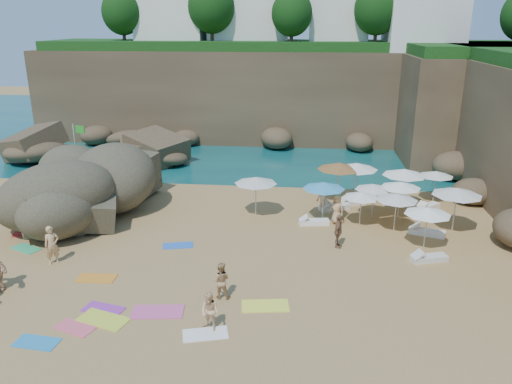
# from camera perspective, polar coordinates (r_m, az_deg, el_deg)

# --- Properties ---
(ground) EXTENTS (120.00, 120.00, 0.00)m
(ground) POSITION_cam_1_polar(r_m,az_deg,el_deg) (24.15, -5.48, -6.64)
(ground) COLOR tan
(ground) RESTS_ON ground
(seawater) EXTENTS (120.00, 120.00, 0.00)m
(seawater) POSITION_cam_1_polar(r_m,az_deg,el_deg) (52.58, 0.79, 7.49)
(seawater) COLOR #0C4751
(seawater) RESTS_ON ground
(cliff_back) EXTENTS (44.00, 8.00, 8.00)m
(cliff_back) POSITION_cam_1_polar(r_m,az_deg,el_deg) (46.85, 2.75, 11.03)
(cliff_back) COLOR brown
(cliff_back) RESTS_ON ground
(cliff_corner) EXTENTS (10.00, 12.00, 8.00)m
(cliff_corner) POSITION_cam_1_polar(r_m,az_deg,el_deg) (43.68, 22.67, 9.05)
(cliff_corner) COLOR brown
(cliff_corner) RESTS_ON ground
(rock_promontory) EXTENTS (12.00, 7.00, 2.00)m
(rock_promontory) POSITION_cam_1_polar(r_m,az_deg,el_deg) (41.73, -16.22, 3.72)
(rock_promontory) COLOR brown
(rock_promontory) RESTS_ON ground
(clifftop_buildings) EXTENTS (28.48, 9.48, 7.00)m
(clifftop_buildings) POSITION_cam_1_polar(r_m,az_deg,el_deg) (47.18, 4.19, 19.88)
(clifftop_buildings) COLOR white
(clifftop_buildings) RESTS_ON cliff_back
(clifftop_trees) EXTENTS (35.60, 23.82, 4.40)m
(clifftop_trees) POSITION_cam_1_polar(r_m,az_deg,el_deg) (40.89, 6.60, 20.00)
(clifftop_trees) COLOR #11380F
(clifftop_trees) RESTS_ON ground
(marina_masts) EXTENTS (3.10, 0.10, 6.00)m
(marina_masts) POSITION_cam_1_polar(r_m,az_deg,el_deg) (55.95, -16.58, 10.53)
(marina_masts) COLOR white
(marina_masts) RESTS_ON ground
(rock_outcrop) EXTENTS (9.52, 7.39, 3.64)m
(rock_outcrop) POSITION_cam_1_polar(r_m,az_deg,el_deg) (30.49, -21.03, -2.32)
(rock_outcrop) COLOR brown
(rock_outcrop) RESTS_ON ground
(flag_pole) EXTENTS (0.82, 0.28, 4.29)m
(flag_pole) POSITION_cam_1_polar(r_m,az_deg,el_deg) (33.90, -19.71, 4.75)
(flag_pole) COLOR silver
(flag_pole) RESTS_ON ground
(parasol_0) EXTENTS (2.38, 2.38, 2.25)m
(parasol_0) POSITION_cam_1_polar(r_m,az_deg,el_deg) (27.56, -0.03, 1.35)
(parasol_0) COLOR silver
(parasol_0) RESTS_ON ground
(parasol_1) EXTENTS (2.20, 2.20, 2.08)m
(parasol_1) POSITION_cam_1_polar(r_m,az_deg,el_deg) (28.42, 16.22, 0.79)
(parasol_1) COLOR silver
(parasol_1) RESTS_ON ground
(parasol_2) EXTENTS (2.51, 2.51, 2.37)m
(parasol_2) POSITION_cam_1_polar(r_m,az_deg,el_deg) (29.91, 16.60, 2.17)
(parasol_2) COLOR silver
(parasol_2) RESTS_ON ground
(parasol_3) EXTENTS (2.17, 2.17, 2.05)m
(parasol_3) POSITION_cam_1_polar(r_m,az_deg,el_deg) (26.47, 15.79, -0.57)
(parasol_3) COLOR silver
(parasol_3) RESTS_ON ground
(parasol_4) EXTENTS (2.04, 2.04, 1.93)m
(parasol_4) POSITION_cam_1_polar(r_m,az_deg,el_deg) (31.68, 19.89, 1.98)
(parasol_4) COLOR silver
(parasol_4) RESTS_ON ground
(parasol_5) EXTENTS (2.53, 2.53, 2.39)m
(parasol_5) POSITION_cam_1_polar(r_m,az_deg,el_deg) (30.41, 11.43, 2.91)
(parasol_5) COLOR silver
(parasol_5) RESTS_ON ground
(parasol_6) EXTENTS (2.61, 2.61, 2.47)m
(parasol_6) POSITION_cam_1_polar(r_m,az_deg,el_deg) (30.01, 9.47, 2.95)
(parasol_6) COLOR silver
(parasol_6) RESTS_ON ground
(parasol_7) EXTENTS (2.52, 2.52, 2.38)m
(parasol_7) POSITION_cam_1_polar(r_m,az_deg,el_deg) (27.34, 22.01, 0.04)
(parasol_7) COLOR silver
(parasol_7) RESTS_ON ground
(parasol_8) EXTENTS (2.06, 2.06, 1.95)m
(parasol_8) POSITION_cam_1_polar(r_m,az_deg,el_deg) (28.10, 13.31, 0.57)
(parasol_8) COLOR silver
(parasol_8) RESTS_ON ground
(parasol_9) EXTENTS (1.97, 1.97, 1.86)m
(parasol_9) POSITION_cam_1_polar(r_m,az_deg,el_deg) (26.89, 11.96, -0.33)
(parasol_9) COLOR silver
(parasol_9) RESTS_ON ground
(parasol_10) EXTENTS (2.31, 2.31, 2.19)m
(parasol_10) POSITION_cam_1_polar(r_m,az_deg,el_deg) (27.12, 7.77, 0.74)
(parasol_10) COLOR silver
(parasol_10) RESTS_ON ground
(parasol_11) EXTENTS (2.20, 2.20, 2.08)m
(parasol_11) POSITION_cam_1_polar(r_m,az_deg,el_deg) (24.90, 19.04, -2.07)
(parasol_11) COLOR silver
(parasol_11) RESTS_ON ground
(lounger_0) EXTENTS (1.91, 1.36, 0.28)m
(lounger_0) POSITION_cam_1_polar(r_m,az_deg,el_deg) (29.37, 8.98, -1.74)
(lounger_0) COLOR white
(lounger_0) RESTS_ON ground
(lounger_1) EXTENTS (1.68, 0.76, 0.25)m
(lounger_1) POSITION_cam_1_polar(r_m,az_deg,el_deg) (27.15, 6.65, -3.42)
(lounger_1) COLOR white
(lounger_1) RESTS_ON ground
(lounger_2) EXTENTS (1.60, 1.45, 0.25)m
(lounger_2) POSITION_cam_1_polar(r_m,az_deg,el_deg) (30.84, 19.05, -1.60)
(lounger_2) COLOR white
(lounger_2) RESTS_ON ground
(lounger_3) EXTENTS (1.75, 1.05, 0.26)m
(lounger_3) POSITION_cam_1_polar(r_m,az_deg,el_deg) (30.37, 10.87, -1.19)
(lounger_3) COLOR silver
(lounger_3) RESTS_ON ground
(lounger_4) EXTENTS (1.90, 1.15, 0.28)m
(lounger_4) POSITION_cam_1_polar(r_m,az_deg,el_deg) (27.11, 18.93, -4.37)
(lounger_4) COLOR white
(lounger_4) RESTS_ON ground
(lounger_5) EXTENTS (1.77, 1.02, 0.26)m
(lounger_5) POSITION_cam_1_polar(r_m,az_deg,el_deg) (24.30, 19.16, -7.17)
(lounger_5) COLOR silver
(lounger_5) RESTS_ON ground
(towel_0) EXTENTS (1.56, 0.89, 0.03)m
(towel_0) POSITION_cam_1_polar(r_m,az_deg,el_deg) (19.26, -23.77, -15.46)
(towel_0) COLOR #2486C5
(towel_0) RESTS_ON ground
(towel_1) EXTENTS (1.62, 1.17, 0.03)m
(towel_1) POSITION_cam_1_polar(r_m,az_deg,el_deg) (19.56, -20.01, -14.36)
(towel_1) COLOR #E85A6D
(towel_1) RESTS_ON ground
(towel_2) EXTENTS (1.65, 0.87, 0.03)m
(towel_2) POSITION_cam_1_polar(r_m,az_deg,el_deg) (22.61, -17.77, -9.36)
(towel_2) COLOR orange
(towel_2) RESTS_ON ground
(towel_4) EXTENTS (2.06, 1.44, 0.03)m
(towel_4) POSITION_cam_1_polar(r_m,az_deg,el_deg) (19.69, -17.06, -13.77)
(towel_4) COLOR #D0DC3A
(towel_4) RESTS_ON ground
(towel_6) EXTENTS (1.69, 1.11, 0.03)m
(towel_6) POSITION_cam_1_polar(r_m,az_deg,el_deg) (20.31, -17.05, -12.69)
(towel_6) COLOR purple
(towel_6) RESTS_ON ground
(towel_7) EXTENTS (1.73, 1.20, 0.03)m
(towel_7) POSITION_cam_1_polar(r_m,az_deg,el_deg) (28.38, -24.52, -4.33)
(towel_7) COLOR red
(towel_7) RESTS_ON ground
(towel_8) EXTENTS (1.59, 1.05, 0.03)m
(towel_8) POSITION_cam_1_polar(r_m,az_deg,el_deg) (24.79, -8.91, -6.05)
(towel_8) COLOR blue
(towel_8) RESTS_ON ground
(towel_9) EXTENTS (2.04, 1.20, 0.03)m
(towel_9) POSITION_cam_1_polar(r_m,az_deg,el_deg) (19.67, -11.18, -13.27)
(towel_9) COLOR #D85491
(towel_9) RESTS_ON ground
(towel_11) EXTENTS (1.63, 1.26, 0.03)m
(towel_11) POSITION_cam_1_polar(r_m,az_deg,el_deg) (26.61, -24.80, -5.88)
(towel_11) COLOR #33B576
(towel_11) RESTS_ON ground
(towel_12) EXTENTS (1.92, 1.15, 0.03)m
(towel_12) POSITION_cam_1_polar(r_m,az_deg,el_deg) (19.67, 1.07, -12.87)
(towel_12) COLOR #F8FF43
(towel_12) RESTS_ON ground
(towel_13) EXTENTS (1.72, 1.17, 0.03)m
(towel_13) POSITION_cam_1_polar(r_m,az_deg,el_deg) (18.22, -5.81, -15.85)
(towel_13) COLOR white
(towel_13) RESTS_ON ground
(person_stand_0) EXTENTS (0.78, 0.75, 1.79)m
(person_stand_0) POSITION_cam_1_polar(r_m,az_deg,el_deg) (24.24, -22.29, -5.63)
(person_stand_0) COLOR tan
(person_stand_0) RESTS_ON ground
(person_stand_1) EXTENTS (0.74, 0.58, 1.52)m
(person_stand_1) POSITION_cam_1_polar(r_m,az_deg,el_deg) (19.90, -4.03, -10.05)
(person_stand_1) COLOR tan
(person_stand_1) RESTS_ON ground
(person_stand_2) EXTENTS (1.02, 0.98, 1.55)m
(person_stand_2) POSITION_cam_1_polar(r_m,az_deg,el_deg) (28.74, 7.70, -0.81)
(person_stand_2) COLOR #E7B383
(person_stand_2) RESTS_ON ground
(person_stand_3) EXTENTS (0.61, 1.05, 1.68)m
(person_stand_3) POSITION_cam_1_polar(r_m,az_deg,el_deg) (24.35, 9.38, -4.44)
(person_stand_3) COLOR #885F44
(person_stand_3) RESTS_ON ground
(person_stand_4) EXTENTS (0.92, 0.80, 1.65)m
(person_stand_4) POSITION_cam_1_polar(r_m,az_deg,el_deg) (27.18, 9.22, -1.93)
(person_stand_4) COLOR tan
(person_stand_4) RESTS_ON ground
(person_stand_5) EXTENTS (1.44, 0.57, 1.51)m
(person_stand_5) POSITION_cam_1_polar(r_m,az_deg,el_deg) (32.68, -11.73, 1.36)
(person_stand_5) COLOR #AD7856
(person_stand_5) RESTS_ON ground
(person_lie_5) EXTENTS (1.22, 1.59, 0.54)m
(person_lie_5) POSITION_cam_1_polar(r_m,az_deg,el_deg) (18.29, -5.25, -14.72)
(person_lie_5) COLOR #EEBD87
(person_lie_5) RESTS_ON ground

